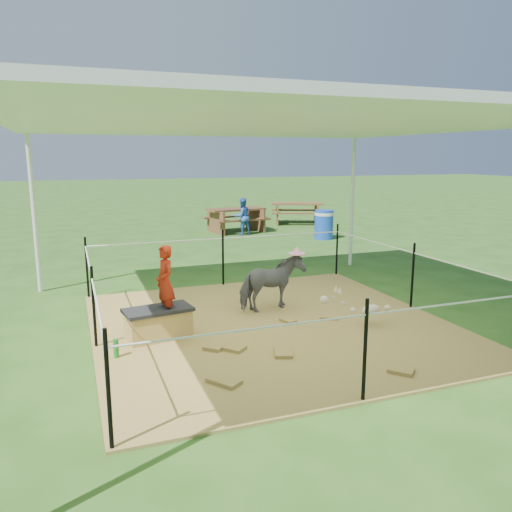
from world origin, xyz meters
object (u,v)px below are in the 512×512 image
object	(u,v)px
trash_barrel	(324,225)
picnic_table_near	(236,220)
foal	(371,308)
woman	(165,274)
picnic_table_far	(297,213)
distant_person	(242,216)
pony	(272,283)
green_bottle	(116,348)
straw_bale	(158,325)

from	to	relation	value
trash_barrel	picnic_table_near	world-z (taller)	trash_barrel
picnic_table_near	foal	bearing A→B (deg)	-104.43
woman	picnic_table_far	size ratio (longest dim) A/B	0.54
distant_person	pony	bearing A→B (deg)	63.37
green_bottle	picnic_table_near	size ratio (longest dim) A/B	0.13
straw_bale	picnic_table_far	size ratio (longest dim) A/B	0.45
distant_person	foal	bearing A→B (deg)	72.01
foal	straw_bale	bearing A→B (deg)	149.04
green_bottle	pony	size ratio (longest dim) A/B	0.22
trash_barrel	picnic_table_far	xyz separation A→B (m)	(0.66, 3.16, -0.04)
straw_bale	picnic_table_near	bearing A→B (deg)	65.79
straw_bale	foal	distance (m)	2.77
woman	trash_barrel	bearing A→B (deg)	129.27
trash_barrel	pony	bearing A→B (deg)	-124.37
green_bottle	distant_person	size ratio (longest dim) A/B	0.20
foal	trash_barrel	distance (m)	7.26
pony	foal	bearing A→B (deg)	-149.39
woman	distant_person	distance (m)	8.45
straw_bale	trash_barrel	xyz separation A→B (m)	(5.57, 6.16, 0.20)
foal	distant_person	xyz separation A→B (m)	(0.98, 8.15, 0.26)
woman	foal	size ratio (longest dim) A/B	1.04
foal	distant_person	distance (m)	8.21
straw_bale	picnic_table_far	distance (m)	11.22
straw_bale	picnic_table_far	xyz separation A→B (m)	(6.23, 9.33, 0.15)
woman	trash_barrel	distance (m)	8.25
pony	distant_person	distance (m)	7.34
trash_barrel	distant_person	distance (m)	2.38
picnic_table_far	distant_person	bearing A→B (deg)	-124.39
woman	trash_barrel	size ratio (longest dim) A/B	1.16
straw_bale	pony	xyz separation A→B (m)	(1.74, 0.57, 0.23)
green_bottle	foal	xyz separation A→B (m)	(3.27, -0.06, 0.14)
straw_bale	foal	size ratio (longest dim) A/B	0.87
pony	distant_person	size ratio (longest dim) A/B	0.89
woman	picnic_table_far	world-z (taller)	woman
woman	green_bottle	distance (m)	1.05
foal	picnic_table_near	size ratio (longest dim) A/B	0.52
straw_bale	pony	distance (m)	1.84
picnic_table_near	woman	bearing A→B (deg)	-121.59
trash_barrel	green_bottle	bearing A→B (deg)	-132.76
foal	picnic_table_far	xyz separation A→B (m)	(3.51, 9.84, 0.08)
woman	pony	size ratio (longest dim) A/B	0.96
woman	picnic_table_far	bearing A→B (deg)	137.54
straw_bale	woman	distance (m)	0.64
woman	pony	distance (m)	1.78
green_bottle	pony	bearing A→B (deg)	23.96
green_bottle	pony	world-z (taller)	pony
foal	distant_person	world-z (taller)	distant_person
straw_bale	trash_barrel	bearing A→B (deg)	47.92
trash_barrel	distant_person	size ratio (longest dim) A/B	0.74
trash_barrel	woman	bearing A→B (deg)	-131.57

